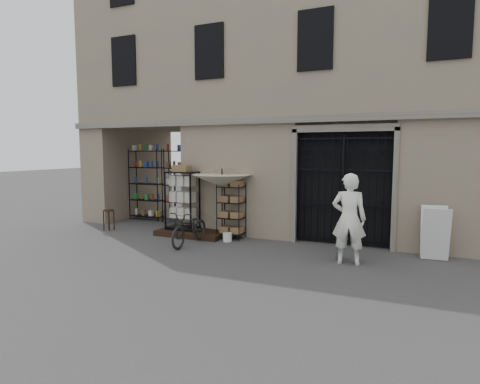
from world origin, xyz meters
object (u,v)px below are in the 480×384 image
at_px(wire_rack, 231,212).
at_px(market_umbrella, 222,178).
at_px(steel_bollard, 340,242).
at_px(wooden_stool, 109,219).
at_px(shopkeeper, 348,264).
at_px(white_bucket, 227,237).
at_px(easel_sign, 435,233).
at_px(display_cabinet, 182,204).
at_px(bicycle, 190,245).

relative_size(wire_rack, market_umbrella, 0.65).
bearing_deg(steel_bollard, wooden_stool, 175.38).
height_order(wooden_stool, shopkeeper, wooden_stool).
height_order(market_umbrella, white_bucket, market_umbrella).
bearing_deg(easel_sign, display_cabinet, 174.39).
xyz_separation_m(wire_rack, steel_bollard, (3.17, -1.08, -0.33)).
bearing_deg(white_bucket, wire_rack, 99.53).
bearing_deg(display_cabinet, easel_sign, -13.99).
height_order(display_cabinet, steel_bollard, display_cabinet).
xyz_separation_m(display_cabinet, easel_sign, (6.61, -0.03, -0.30)).
relative_size(market_umbrella, easel_sign, 2.00).
distance_m(display_cabinet, bicycle, 1.60).
distance_m(white_bucket, steel_bollard, 3.19).
bearing_deg(bicycle, steel_bollard, -0.46).
bearing_deg(shopkeeper, bicycle, -7.87).
relative_size(display_cabinet, steel_bollard, 2.15).
relative_size(bicycle, easel_sign, 1.44).
relative_size(wire_rack, white_bucket, 6.32).
xyz_separation_m(market_umbrella, wooden_stool, (-3.65, -0.49, -1.36)).
height_order(white_bucket, bicycle, bicycle).
xyz_separation_m(white_bucket, steel_bollard, (3.10, -0.68, 0.31)).
bearing_deg(white_bucket, steel_bollard, -12.38).
height_order(market_umbrella, easel_sign, market_umbrella).
xyz_separation_m(wire_rack, bicycle, (-0.65, -1.14, -0.75)).
relative_size(wire_rack, wooden_stool, 2.42).
distance_m(display_cabinet, easel_sign, 6.62).
bearing_deg(market_umbrella, bicycle, -108.53).
xyz_separation_m(bicycle, wooden_stool, (-3.27, 0.63, 0.33)).
xyz_separation_m(bicycle, steel_bollard, (3.82, 0.06, 0.42)).
bearing_deg(display_cabinet, wire_rack, -8.68).
bearing_deg(white_bucket, bicycle, -134.20).
height_order(bicycle, wooden_stool, bicycle).
bearing_deg(white_bucket, display_cabinet, 170.26).
bearing_deg(wooden_stool, easel_sign, 2.19).
distance_m(wire_rack, bicycle, 1.51).
bearing_deg(steel_bollard, easel_sign, 25.36).
bearing_deg(shopkeeper, wooden_stool, -12.01).
bearing_deg(shopkeeper, steel_bollard, -46.31).
bearing_deg(bicycle, shopkeeper, -3.08).
bearing_deg(bicycle, market_umbrella, 70.14).
xyz_separation_m(white_bucket, wooden_stool, (-3.99, -0.11, 0.22)).
relative_size(bicycle, wooden_stool, 2.69).
height_order(display_cabinet, market_umbrella, market_umbrella).
relative_size(display_cabinet, bicycle, 1.07).
relative_size(display_cabinet, shopkeeper, 0.93).
relative_size(market_umbrella, wooden_stool, 3.71).
distance_m(wire_rack, market_umbrella, 0.98).
bearing_deg(shopkeeper, wire_rack, -26.60).
bearing_deg(wire_rack, white_bucket, -70.16).
xyz_separation_m(market_umbrella, white_bucket, (0.34, -0.38, -1.58)).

